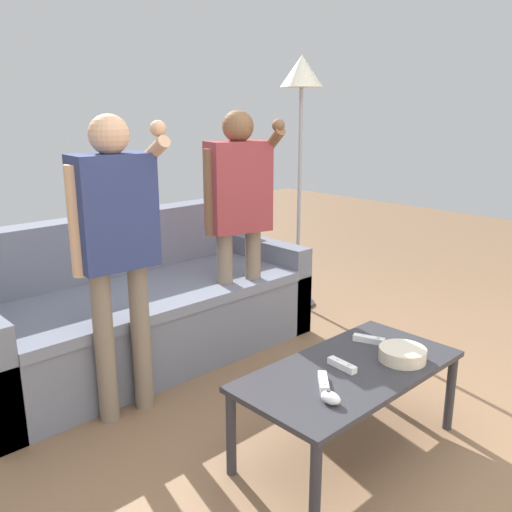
% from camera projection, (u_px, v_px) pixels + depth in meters
% --- Properties ---
extents(ground_plane, '(12.00, 12.00, 0.00)m').
position_uv_depth(ground_plane, '(340.00, 458.00, 2.46)').
color(ground_plane, brown).
extents(couch, '(2.12, 0.91, 0.86)m').
position_uv_depth(couch, '(140.00, 310.00, 3.42)').
color(couch, slate).
rests_on(couch, ground).
extents(coffee_table, '(1.06, 0.53, 0.41)m').
position_uv_depth(coffee_table, '(350.00, 378.00, 2.43)').
color(coffee_table, '#2D2D33').
rests_on(coffee_table, ground).
extents(snack_bowl, '(0.21, 0.21, 0.06)m').
position_uv_depth(snack_bowl, '(402.00, 354.00, 2.48)').
color(snack_bowl, beige).
rests_on(snack_bowl, coffee_table).
extents(game_remote_nunchuk, '(0.06, 0.09, 0.05)m').
position_uv_depth(game_remote_nunchuk, '(331.00, 398.00, 2.12)').
color(game_remote_nunchuk, white).
rests_on(game_remote_nunchuk, coffee_table).
extents(floor_lamp, '(0.31, 0.31, 1.88)m').
position_uv_depth(floor_lamp, '(301.00, 95.00, 3.96)').
color(floor_lamp, '#2D2D33').
rests_on(floor_lamp, ground).
extents(player_right, '(0.44, 0.39, 1.51)m').
position_uv_depth(player_right, '(239.00, 205.00, 3.33)').
color(player_right, '#756656').
rests_on(player_right, ground).
extents(player_left, '(0.44, 0.31, 1.50)m').
position_uv_depth(player_left, '(116.00, 234.00, 2.58)').
color(player_left, '#756656').
rests_on(player_left, ground).
extents(game_remote_wand_near, '(0.13, 0.13, 0.03)m').
position_uv_depth(game_remote_wand_near, '(324.00, 382.00, 2.26)').
color(game_remote_wand_near, white).
rests_on(game_remote_wand_near, coffee_table).
extents(game_remote_wand_far, '(0.09, 0.16, 0.03)m').
position_uv_depth(game_remote_wand_far, '(369.00, 339.00, 2.67)').
color(game_remote_wand_far, white).
rests_on(game_remote_wand_far, coffee_table).
extents(game_remote_wand_spare, '(0.05, 0.15, 0.03)m').
position_uv_depth(game_remote_wand_spare, '(342.00, 365.00, 2.41)').
color(game_remote_wand_spare, white).
rests_on(game_remote_wand_spare, coffee_table).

